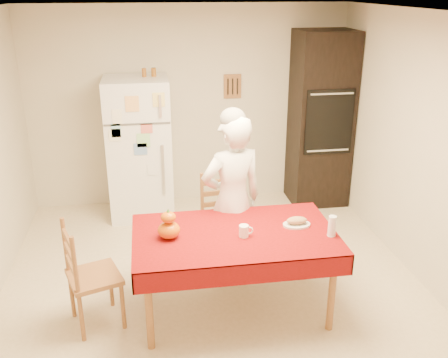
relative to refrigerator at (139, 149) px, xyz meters
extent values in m
plane|color=#C0AF8A|center=(0.65, -1.88, -0.85)|extent=(4.50, 4.50, 0.00)
cube|color=beige|center=(0.65, 0.37, 0.40)|extent=(4.00, 0.02, 2.50)
cube|color=beige|center=(0.65, -4.13, 0.40)|extent=(4.00, 0.02, 2.50)
cube|color=beige|center=(2.65, -1.88, 0.40)|extent=(0.02, 4.50, 2.50)
cube|color=white|center=(0.65, -1.88, 1.65)|extent=(4.00, 4.50, 0.02)
cube|color=brown|center=(1.20, 0.36, 0.65)|extent=(0.22, 0.02, 0.30)
cube|color=white|center=(0.00, 0.00, 0.00)|extent=(0.75, 0.70, 1.70)
cube|color=silver|center=(0.26, -0.37, 0.60)|extent=(0.03, 0.03, 0.25)
cube|color=silver|center=(0.26, -0.37, -0.15)|extent=(0.03, 0.03, 0.60)
cube|color=black|center=(2.28, 0.05, 0.25)|extent=(0.70, 0.60, 2.20)
cube|color=black|center=(2.28, -0.26, 0.30)|extent=(0.59, 0.02, 0.80)
cylinder|color=brown|center=(0.04, -2.56, -0.50)|extent=(0.06, 0.06, 0.71)
cylinder|color=brown|center=(0.04, -1.78, -0.50)|extent=(0.06, 0.06, 0.71)
cylinder|color=brown|center=(1.52, -2.56, -0.50)|extent=(0.06, 0.06, 0.71)
cylinder|color=brown|center=(1.52, -1.78, -0.50)|extent=(0.06, 0.06, 0.71)
cube|color=brown|center=(0.78, -2.17, -0.12)|extent=(1.60, 0.90, 0.04)
cube|color=#560A04|center=(0.78, -2.17, -0.09)|extent=(1.70, 1.00, 0.01)
cylinder|color=brown|center=(0.65, -1.55, -0.64)|extent=(0.04, 0.04, 0.43)
cylinder|color=brown|center=(0.62, -1.21, -0.64)|extent=(0.04, 0.04, 0.43)
cylinder|color=brown|center=(1.01, -1.51, -0.64)|extent=(0.04, 0.04, 0.43)
cylinder|color=brown|center=(0.97, -1.17, -0.64)|extent=(0.04, 0.04, 0.43)
cube|color=brown|center=(0.81, -1.36, -0.40)|extent=(0.46, 0.44, 0.04)
cube|color=brown|center=(0.79, -1.19, -0.15)|extent=(0.36, 0.07, 0.50)
cylinder|color=brown|center=(-0.18, -2.28, -0.64)|extent=(0.04, 0.04, 0.43)
cylinder|color=brown|center=(-0.50, -2.39, -0.64)|extent=(0.04, 0.04, 0.43)
cylinder|color=brown|center=(-0.29, -1.94, -0.64)|extent=(0.04, 0.04, 0.43)
cylinder|color=brown|center=(-0.62, -2.05, -0.64)|extent=(0.04, 0.04, 0.43)
cube|color=brown|center=(-0.40, -2.16, -0.40)|extent=(0.51, 0.53, 0.04)
cube|color=brown|center=(-0.56, -2.22, -0.15)|extent=(0.14, 0.35, 0.50)
imported|color=white|center=(0.85, -1.65, -0.02)|extent=(0.68, 0.53, 1.65)
cylinder|color=white|center=(0.84, -2.24, -0.04)|extent=(0.08, 0.08, 0.10)
ellipsoid|color=#D75B05|center=(0.23, -2.16, -0.02)|extent=(0.19, 0.19, 0.14)
ellipsoid|color=#E65A05|center=(0.23, -2.16, 0.10)|extent=(0.12, 0.12, 0.09)
cylinder|color=silver|center=(1.56, -2.34, 0.00)|extent=(0.07, 0.07, 0.18)
cylinder|color=silver|center=(1.33, -2.12, -0.08)|extent=(0.24, 0.24, 0.02)
ellipsoid|color=#AF7D56|center=(1.33, -2.12, -0.04)|extent=(0.18, 0.10, 0.06)
cylinder|color=#91511A|center=(0.11, 0.05, 0.90)|extent=(0.05, 0.05, 0.10)
cylinder|color=brown|center=(0.21, 0.05, 0.90)|extent=(0.05, 0.05, 0.10)
cylinder|color=#97591B|center=(0.22, 0.05, 0.90)|extent=(0.05, 0.05, 0.10)
camera|label=1|loc=(0.11, -5.83, 1.86)|focal=40.00mm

